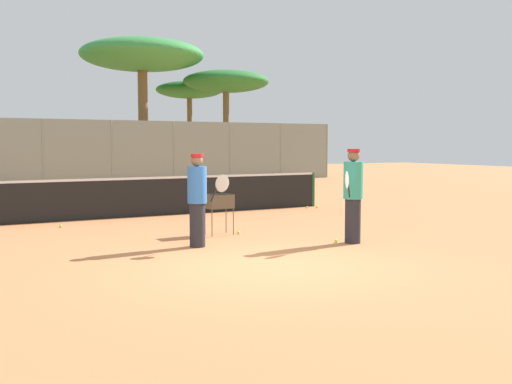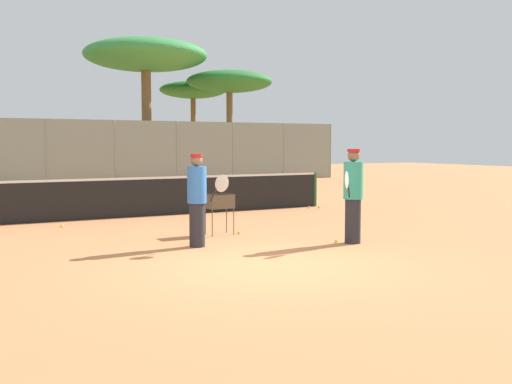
# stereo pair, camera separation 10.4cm
# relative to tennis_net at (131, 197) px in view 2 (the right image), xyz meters

# --- Properties ---
(ground_plane) EXTENTS (80.00, 80.00, 0.00)m
(ground_plane) POSITION_rel_tennis_net_xyz_m (0.00, -7.42, -0.56)
(ground_plane) COLOR #D37F4C
(tennis_net) EXTENTS (11.98, 0.10, 1.07)m
(tennis_net) POSITION_rel_tennis_net_xyz_m (0.00, 0.00, 0.00)
(tennis_net) COLOR #26592D
(tennis_net) RESTS_ON ground_plane
(back_fence) EXTENTS (32.05, 0.08, 3.13)m
(back_fence) POSITION_rel_tennis_net_xyz_m (-0.00, 13.20, 1.00)
(back_fence) COLOR gray
(back_fence) RESTS_ON ground_plane
(tree_0) EXTENTS (4.12, 4.12, 5.81)m
(tree_0) POSITION_rel_tennis_net_xyz_m (9.72, 18.99, 4.66)
(tree_0) COLOR brown
(tree_0) RESTS_ON ground_plane
(tree_3) EXTENTS (5.00, 5.00, 6.21)m
(tree_3) POSITION_rel_tennis_net_xyz_m (10.77, 16.04, 4.97)
(tree_3) COLOR brown
(tree_3) RESTS_ON ground_plane
(tree_5) EXTENTS (6.76, 6.76, 7.68)m
(tree_5) POSITION_rel_tennis_net_xyz_m (5.93, 16.60, 6.20)
(tree_5) COLOR brown
(tree_5) RESTS_ON ground_plane
(player_white_outfit) EXTENTS (0.79, 0.69, 1.87)m
(player_white_outfit) POSITION_rel_tennis_net_xyz_m (2.61, -6.23, 0.41)
(player_white_outfit) COLOR #26262D
(player_white_outfit) RESTS_ON ground_plane
(player_red_cap) EXTENTS (0.63, 0.80, 1.78)m
(player_red_cap) POSITION_rel_tennis_net_xyz_m (-0.25, -5.14, 0.36)
(player_red_cap) COLOR #26262D
(player_red_cap) RESTS_ON ground_plane
(ball_cart) EXTENTS (0.56, 0.41, 0.88)m
(ball_cart) POSITION_rel_tennis_net_xyz_m (0.78, -3.93, 0.10)
(ball_cart) COLOR brown
(ball_cart) RESTS_ON ground_plane
(tennis_ball_0) EXTENTS (0.07, 0.07, 0.07)m
(tennis_ball_0) POSITION_rel_tennis_net_xyz_m (5.75, -0.51, -0.53)
(tennis_ball_0) COLOR #D1E54C
(tennis_ball_0) RESTS_ON ground_plane
(tennis_ball_1) EXTENTS (0.07, 0.07, 0.07)m
(tennis_ball_1) POSITION_rel_tennis_net_xyz_m (1.18, -4.07, -0.53)
(tennis_ball_1) COLOR #D1E54C
(tennis_ball_1) RESTS_ON ground_plane
(tennis_ball_2) EXTENTS (0.07, 0.07, 0.07)m
(tennis_ball_2) POSITION_rel_tennis_net_xyz_m (2.35, -6.04, -0.53)
(tennis_ball_2) COLOR #D1E54C
(tennis_ball_2) RESTS_ON ground_plane
(tennis_ball_4) EXTENTS (0.07, 0.07, 0.07)m
(tennis_ball_4) POSITION_rel_tennis_net_xyz_m (-2.02, -1.11, -0.53)
(tennis_ball_4) COLOR #D1E54C
(tennis_ball_4) RESTS_ON ground_plane
(tennis_ball_5) EXTENTS (0.07, 0.07, 0.07)m
(tennis_ball_5) POSITION_rel_tennis_net_xyz_m (5.44, -0.40, -0.53)
(tennis_ball_5) COLOR #D1E54C
(tennis_ball_5) RESTS_ON ground_plane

